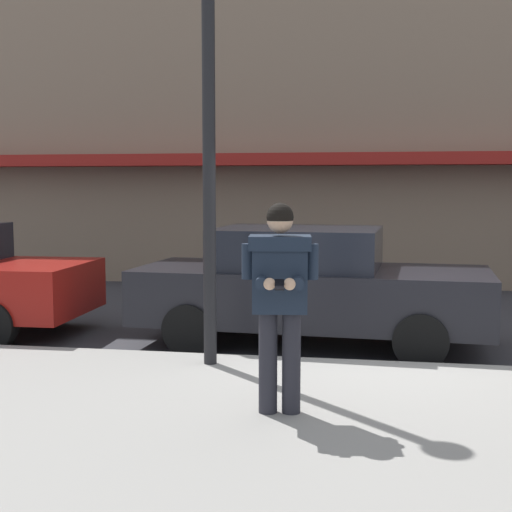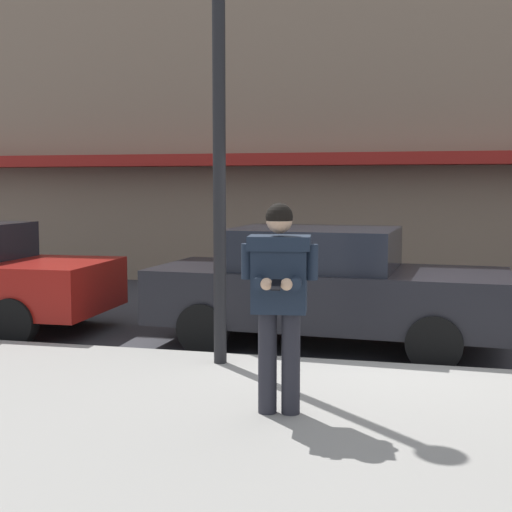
% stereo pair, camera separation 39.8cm
% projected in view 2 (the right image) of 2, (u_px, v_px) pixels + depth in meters
% --- Properties ---
extents(ground_plane, '(80.00, 80.00, 0.00)m').
position_uv_depth(ground_plane, '(387.00, 370.00, 8.08)').
color(ground_plane, '#333338').
extents(sidewalk, '(32.00, 5.30, 0.14)m').
position_uv_depth(sidewalk, '(506.00, 469.00, 5.09)').
color(sidewalk, gray).
rests_on(sidewalk, ground).
extents(curb_paint_line, '(28.00, 0.12, 0.01)m').
position_uv_depth(curb_paint_line, '(478.00, 374.00, 7.90)').
color(curb_paint_line, silver).
rests_on(curb_paint_line, ground).
extents(storefront_facade, '(28.00, 4.70, 11.82)m').
position_uv_depth(storefront_facade, '(460.00, 9.00, 15.48)').
color(storefront_facade, '#84705B').
rests_on(storefront_facade, ground).
extents(parked_sedan_mid, '(4.60, 2.14, 1.54)m').
position_uv_depth(parked_sedan_mid, '(325.00, 286.00, 9.20)').
color(parked_sedan_mid, black).
rests_on(parked_sedan_mid, ground).
extents(man_texting_on_phone, '(0.65, 0.61, 1.81)m').
position_uv_depth(man_texting_on_phone, '(279.00, 285.00, 6.01)').
color(man_texting_on_phone, '#23232B').
rests_on(man_texting_on_phone, sidewalk).
extents(street_lamp_post, '(0.36, 0.36, 4.88)m').
position_uv_depth(street_lamp_post, '(219.00, 86.00, 7.56)').
color(street_lamp_post, black).
rests_on(street_lamp_post, sidewalk).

